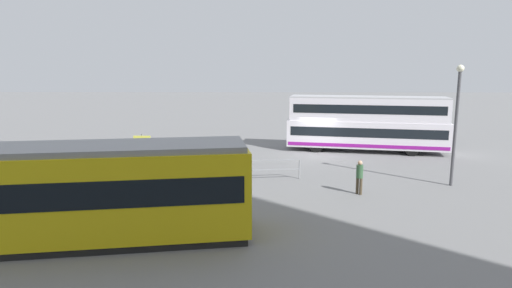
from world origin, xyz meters
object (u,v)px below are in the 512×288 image
object	(u,v)px
tram_yellow	(63,193)
double_decker_bus	(366,123)
pedestrian_crossing	(360,175)
pedestrian_near_railing	(240,152)
info_sign	(143,148)
street_lamp	(457,115)

from	to	relation	value
tram_yellow	double_decker_bus	bearing A→B (deg)	-130.45
double_decker_bus	pedestrian_crossing	world-z (taller)	double_decker_bus
pedestrian_near_railing	pedestrian_crossing	bearing A→B (deg)	140.71
pedestrian_crossing	info_sign	distance (m)	11.65
double_decker_bus	tram_yellow	distance (m)	21.75
pedestrian_crossing	street_lamp	bearing A→B (deg)	-162.35
pedestrian_near_railing	pedestrian_crossing	distance (m)	7.67
tram_yellow	street_lamp	xyz separation A→B (m)	(-16.33, -7.47, 1.85)
tram_yellow	pedestrian_crossing	size ratio (longest dim) A/B	7.82
double_decker_bus	street_lamp	xyz separation A→B (m)	(-2.22, 9.08, 1.57)
pedestrian_crossing	info_sign	world-z (taller)	info_sign
double_decker_bus	pedestrian_crossing	bearing A→B (deg)	75.20
pedestrian_crossing	double_decker_bus	bearing A→B (deg)	-104.80
double_decker_bus	pedestrian_near_railing	world-z (taller)	double_decker_bus
pedestrian_crossing	street_lamp	world-z (taller)	street_lamp
double_decker_bus	pedestrian_near_railing	bearing A→B (deg)	33.64
tram_yellow	pedestrian_near_railing	distance (m)	12.01
street_lamp	pedestrian_near_railing	bearing A→B (deg)	-16.50
double_decker_bus	pedestrian_near_railing	distance (m)	10.56
pedestrian_near_railing	info_sign	bearing A→B (deg)	17.26
tram_yellow	pedestrian_near_railing	xyz separation A→B (m)	(-5.35, -10.73, -0.70)
tram_yellow	street_lamp	bearing A→B (deg)	-155.41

